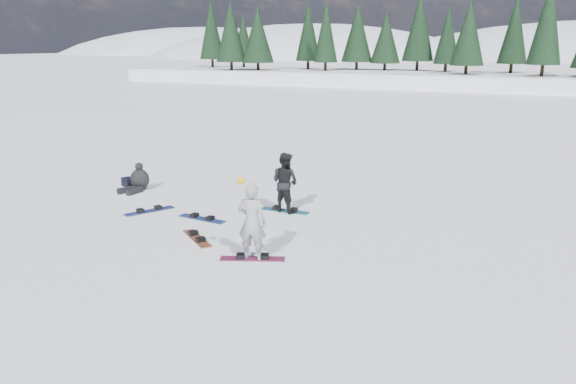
% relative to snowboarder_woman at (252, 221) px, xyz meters
% --- Properties ---
extents(ground, '(420.00, 420.00, 0.00)m').
position_rel_snowboarder_woman_xyz_m(ground, '(-0.40, 1.26, -0.92)').
color(ground, white).
rests_on(ground, ground).
extents(alpine_backdrop, '(412.50, 227.00, 53.20)m').
position_rel_snowboarder_woman_xyz_m(alpine_backdrop, '(-12.12, 190.43, -14.89)').
color(alpine_backdrop, white).
rests_on(alpine_backdrop, ground).
extents(snowboarder_woman, '(0.73, 0.54, 1.97)m').
position_rel_snowboarder_woman_xyz_m(snowboarder_woman, '(0.00, 0.00, 0.00)').
color(snowboarder_woman, gray).
rests_on(snowboarder_woman, ground).
extents(snowboarder_man, '(1.00, 0.86, 1.78)m').
position_rel_snowboarder_woman_xyz_m(snowboarder_man, '(-0.95, 3.78, -0.03)').
color(snowboarder_man, black).
rests_on(snowboarder_man, ground).
extents(seated_rider, '(0.79, 1.18, 0.94)m').
position_rel_snowboarder_woman_xyz_m(seated_rider, '(-6.50, 3.94, -0.56)').
color(seated_rider, black).
rests_on(seated_rider, ground).
extents(gear_bag, '(0.53, 0.45, 0.30)m').
position_rel_snowboarder_woman_xyz_m(gear_bag, '(-7.20, 4.20, -0.77)').
color(gear_bag, black).
rests_on(gear_bag, ground).
extents(snowboard_woman, '(1.49, 0.84, 0.03)m').
position_rel_snowboarder_woman_xyz_m(snowboard_woman, '(0.00, 0.00, -0.91)').
color(snowboard_woman, maroon).
rests_on(snowboard_woman, ground).
extents(snowboard_man, '(1.51, 0.34, 0.03)m').
position_rel_snowboarder_woman_xyz_m(snowboard_man, '(-0.95, 3.78, -0.91)').
color(snowboard_man, teal).
rests_on(snowboard_man, ground).
extents(snowboard_loose_c, '(1.52, 0.41, 0.03)m').
position_rel_snowboarder_woman_xyz_m(snowboard_loose_c, '(-2.75, 2.08, -0.91)').
color(snowboard_loose_c, navy).
rests_on(snowboard_loose_c, ground).
extents(snowboard_loose_b, '(1.37, 1.13, 0.03)m').
position_rel_snowboarder_woman_xyz_m(snowboard_loose_b, '(-1.95, 0.63, -0.91)').
color(snowboard_loose_b, '#9B4421').
rests_on(snowboard_loose_b, ground).
extents(snowboard_loose_a, '(0.95, 1.46, 0.03)m').
position_rel_snowboarder_woman_xyz_m(snowboard_loose_a, '(-4.59, 2.06, -0.91)').
color(snowboard_loose_a, navy).
rests_on(snowboard_loose_a, ground).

